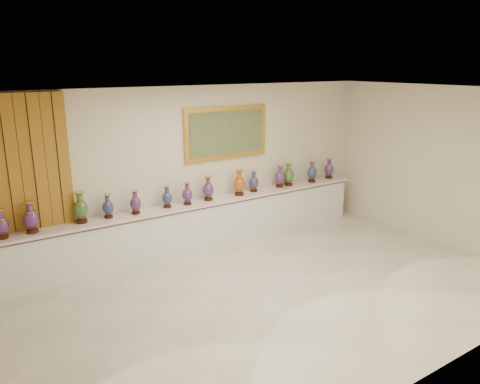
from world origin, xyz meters
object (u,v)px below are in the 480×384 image
Objects in this scene: counter at (200,225)px; vase_0 at (1,225)px; vase_2 at (81,209)px; vase_1 at (31,219)px.

vase_0 is at bearing -178.99° from counter.
vase_2 is at bearing 179.65° from counter.
vase_2 reaches higher than vase_0.
vase_1 is at bearing 2.55° from vase_0.
vase_0 is 0.87× the size of vase_2.
counter is 2.99m from vase_1.
vase_2 reaches higher than counter.
vase_0 reaches higher than counter.
counter is at bearing -0.35° from vase_2.
counter is 14.15× the size of vase_2.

